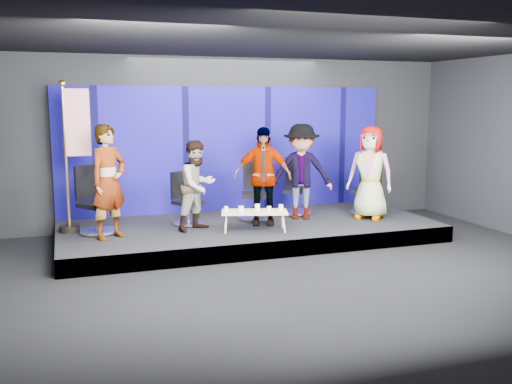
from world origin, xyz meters
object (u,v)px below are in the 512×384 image
at_px(panelist_a, 109,182).
at_px(panelist_c, 262,176).
at_px(flag_stand, 74,153).
at_px(mug_e, 281,207).
at_px(mug_a, 226,209).
at_px(chair_a, 96,211).
at_px(chair_b, 186,207).
at_px(chair_c, 255,200).
at_px(coffee_table, 255,213).
at_px(mug_d, 269,209).
at_px(panelist_d, 301,172).
at_px(mug_c, 257,207).
at_px(panelist_b, 197,185).
at_px(mug_b, 241,209).
at_px(panelist_e, 370,173).
at_px(chair_e, 367,196).
at_px(chair_d, 296,195).

distance_m(panelist_a, panelist_c, 2.81).
bearing_deg(flag_stand, mug_e, -15.07).
relative_size(panelist_c, mug_a, 20.67).
bearing_deg(chair_a, chair_b, -31.28).
distance_m(chair_c, panelist_c, 0.74).
xyz_separation_m(coffee_table, mug_e, (0.49, -0.05, 0.08)).
height_order(chair_b, mug_d, chair_b).
height_order(panelist_d, mug_a, panelist_d).
height_order(panelist_c, mug_c, panelist_c).
distance_m(panelist_b, coffee_table, 1.13).
relative_size(chair_a, mug_c, 11.29).
height_order(mug_b, mug_d, mug_b).
xyz_separation_m(panelist_a, coffee_table, (2.49, -0.27, -0.63)).
xyz_separation_m(chair_b, panelist_c, (1.37, -0.43, 0.59)).
relative_size(chair_a, chair_c, 1.05).
height_order(coffee_table, mug_b, mug_b).
bearing_deg(mug_a, mug_e, -10.92).
bearing_deg(mug_a, coffee_table, -16.32).
distance_m(mug_b, mug_c, 0.36).
height_order(chair_a, panelist_e, panelist_e).
xyz_separation_m(panelist_a, panelist_d, (3.70, 0.45, -0.03)).
height_order(chair_c, panelist_c, panelist_c).
bearing_deg(mug_d, panelist_e, 10.38).
height_order(chair_b, flag_stand, flag_stand).
bearing_deg(panelist_d, panelist_a, -149.62).
distance_m(panelist_d, flag_stand, 4.25).
xyz_separation_m(chair_c, mug_e, (0.15, -1.03, 0.04)).
relative_size(chair_b, panelist_d, 0.53).
distance_m(mug_e, flag_stand, 3.78).
xyz_separation_m(chair_c, panelist_e, (2.16, -0.69, 0.54)).
distance_m(panelist_d, chair_e, 1.60).
relative_size(panelist_a, mug_e, 20.03).
height_order(panelist_d, mug_e, panelist_d).
distance_m(mug_b, mug_d, 0.50).
relative_size(chair_c, panelist_c, 0.62).
relative_size(mug_c, flag_stand, 0.04).
bearing_deg(panelist_d, chair_b, -161.32).
bearing_deg(chair_a, flag_stand, 105.94).
xyz_separation_m(chair_a, flag_stand, (-0.31, 0.24, 1.02)).
distance_m(mug_b, mug_e, 0.75).
xyz_separation_m(chair_d, mug_c, (-1.24, -1.13, 0.03)).
xyz_separation_m(mug_b, mug_d, (0.49, -0.11, -0.01)).
bearing_deg(flag_stand, chair_a, -35.78).
height_order(mug_a, mug_b, mug_b).
bearing_deg(chair_e, chair_c, -139.57).
bearing_deg(coffee_table, panelist_a, 173.91).
bearing_deg(mug_a, panelist_d, 18.63).
bearing_deg(mug_c, chair_e, 14.09).
distance_m(panelist_d, mug_e, 1.17).
xyz_separation_m(panelist_c, mug_a, (-0.80, -0.33, -0.51)).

